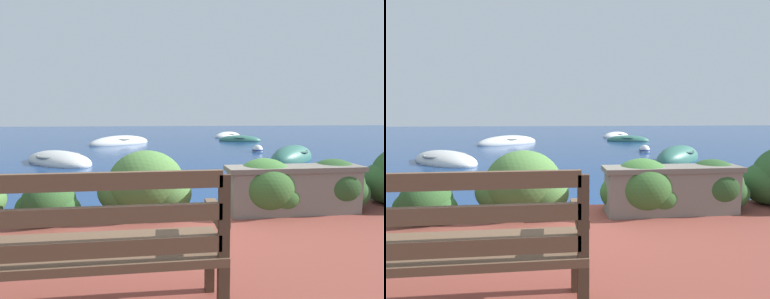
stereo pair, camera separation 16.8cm
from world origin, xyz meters
The scene contains 13 objects.
ground_plane centered at (0.00, 0.00, 0.00)m, with size 80.00×80.00×0.00m.
park_bench centered at (-1.05, -2.26, 0.71)m, with size 1.67×0.48×0.93m.
stone_wall centered at (1.09, -0.45, 0.52)m, with size 1.71×0.39×0.59m.
hedge_clump_left centered at (-1.82, -0.46, 0.43)m, with size 0.73×0.52×0.49m.
hedge_clump_centre centered at (-0.75, -0.26, 0.56)m, with size 1.16×0.84×0.79m.
hedge_clump_right centered at (0.73, -0.37, 0.52)m, with size 1.00×0.72×0.68m.
hedge_clump_far_right centered at (1.69, -0.32, 0.50)m, with size 0.96×0.69×0.65m.
rowboat_nearest centered at (3.78, 5.23, 0.07)m, with size 2.49×2.48×0.86m.
rowboat_mid centered at (-3.56, 5.55, 0.06)m, with size 2.93×2.88×0.65m.
rowboat_far centered at (-2.43, 11.70, 0.06)m, with size 3.30×2.92×0.78m.
rowboat_outer centered at (4.17, 12.74, 0.05)m, with size 2.56×1.61×0.60m.
rowboat_distant centered at (4.24, 15.90, 0.06)m, with size 2.41×2.08×0.68m.
mooring_buoy centered at (3.46, 7.66, 0.07)m, with size 0.46×0.46×0.42m.
Camera 2 is at (-0.44, -3.94, 1.42)m, focal length 28.00 mm.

